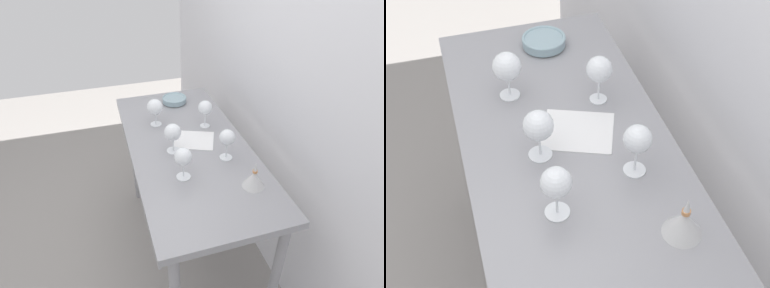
# 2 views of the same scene
# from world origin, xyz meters

# --- Properties ---
(back_wall) EXTENTS (3.80, 0.04, 2.60)m
(back_wall) POSITION_xyz_m (0.00, 0.49, 1.30)
(back_wall) COLOR silver
(back_wall) RESTS_ON ground_plane
(steel_counter) EXTENTS (1.40, 0.65, 0.90)m
(steel_counter) POSITION_xyz_m (0.00, -0.01, 0.79)
(steel_counter) COLOR gray
(steel_counter) RESTS_ON ground_plane
(wine_glass_near_center) EXTENTS (0.09, 0.09, 0.17)m
(wine_glass_near_center) POSITION_xyz_m (0.03, -0.10, 1.02)
(wine_glass_near_center) COLOR white
(wine_glass_near_center) RESTS_ON steel_counter
(wine_glass_far_left) EXTENTS (0.09, 0.09, 0.17)m
(wine_glass_far_left) POSITION_xyz_m (-0.17, 0.15, 1.02)
(wine_glass_far_left) COLOR white
(wine_glass_far_left) RESTS_ON steel_counter
(wine_glass_near_left) EXTENTS (0.10, 0.10, 0.17)m
(wine_glass_near_left) POSITION_xyz_m (-0.27, -0.13, 1.02)
(wine_glass_near_left) COLOR white
(wine_glass_near_left) RESTS_ON steel_counter
(wine_glass_near_right) EXTENTS (0.09, 0.09, 0.17)m
(wine_glass_near_right) POSITION_xyz_m (0.26, -0.11, 1.02)
(wine_glass_near_right) COLOR white
(wine_glass_near_right) RESTS_ON steel_counter
(wine_glass_far_right) EXTENTS (0.08, 0.08, 0.17)m
(wine_glass_far_right) POSITION_xyz_m (0.17, 0.15, 1.02)
(wine_glass_far_right) COLOR white
(wine_glass_far_right) RESTS_ON steel_counter
(tasting_sheet_upper) EXTENTS (0.26, 0.28, 0.00)m
(tasting_sheet_upper) POSITION_xyz_m (-0.03, 0.04, 0.90)
(tasting_sheet_upper) COLOR white
(tasting_sheet_upper) RESTS_ON steel_counter
(tasting_bowl) EXTENTS (0.17, 0.17, 0.04)m
(tasting_bowl) POSITION_xyz_m (-0.53, 0.05, 0.92)
(tasting_bowl) COLOR #DBCC66
(tasting_bowl) RESTS_ON steel_counter
(decanter_funnel) EXTENTS (0.11, 0.11, 0.14)m
(decanter_funnel) POSITION_xyz_m (0.42, 0.19, 0.94)
(decanter_funnel) COLOR silver
(decanter_funnel) RESTS_ON steel_counter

